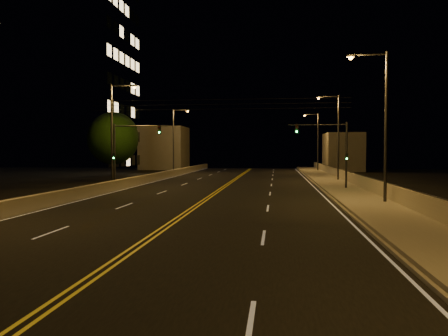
# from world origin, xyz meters

# --- Properties ---
(road) EXTENTS (18.00, 120.00, 0.02)m
(road) POSITION_xyz_m (0.00, 20.00, 0.01)
(road) COLOR black
(road) RESTS_ON ground
(sidewalk) EXTENTS (3.60, 120.00, 0.30)m
(sidewalk) POSITION_xyz_m (10.80, 20.00, 0.15)
(sidewalk) COLOR gray
(sidewalk) RESTS_ON ground
(curb) EXTENTS (0.14, 120.00, 0.15)m
(curb) POSITION_xyz_m (8.93, 20.00, 0.07)
(curb) COLOR gray
(curb) RESTS_ON ground
(parapet_wall) EXTENTS (0.30, 120.00, 1.00)m
(parapet_wall) POSITION_xyz_m (12.45, 20.00, 0.80)
(parapet_wall) COLOR #A39A88
(parapet_wall) RESTS_ON sidewalk
(jersey_barrier) EXTENTS (0.45, 120.00, 0.91)m
(jersey_barrier) POSITION_xyz_m (-9.03, 20.00, 0.45)
(jersey_barrier) COLOR #A39A88
(jersey_barrier) RESTS_ON ground
(distant_building_right) EXTENTS (6.00, 10.00, 6.56)m
(distant_building_right) POSITION_xyz_m (16.50, 71.34, 3.28)
(distant_building_right) COLOR gray
(distant_building_right) RESTS_ON ground
(distant_building_left) EXTENTS (8.00, 8.00, 7.97)m
(distant_building_left) POSITION_xyz_m (-16.00, 73.49, 3.99)
(distant_building_left) COLOR gray
(distant_building_left) RESTS_ON ground
(parapet_rail) EXTENTS (0.06, 120.00, 0.06)m
(parapet_rail) POSITION_xyz_m (12.45, 20.00, 1.33)
(parapet_rail) COLOR black
(parapet_rail) RESTS_ON parapet_wall
(lane_markings) EXTENTS (17.32, 116.00, 0.00)m
(lane_markings) POSITION_xyz_m (0.00, 19.93, 0.02)
(lane_markings) COLOR silver
(lane_markings) RESTS_ON road
(streetlight_1) EXTENTS (2.55, 0.28, 9.66)m
(streetlight_1) POSITION_xyz_m (11.53, 21.40, 5.55)
(streetlight_1) COLOR #2D2D33
(streetlight_1) RESTS_ON ground
(streetlight_2) EXTENTS (2.55, 0.28, 9.66)m
(streetlight_2) POSITION_xyz_m (11.53, 42.49, 5.55)
(streetlight_2) COLOR #2D2D33
(streetlight_2) RESTS_ON ground
(streetlight_3) EXTENTS (2.55, 0.28, 9.66)m
(streetlight_3) POSITION_xyz_m (11.53, 66.47, 5.55)
(streetlight_3) COLOR #2D2D33
(streetlight_3) RESTS_ON ground
(streetlight_5) EXTENTS (2.55, 0.28, 9.66)m
(streetlight_5) POSITION_xyz_m (-9.93, 32.09, 5.55)
(streetlight_5) COLOR #2D2D33
(streetlight_5) RESTS_ON ground
(streetlight_6) EXTENTS (2.55, 0.28, 9.66)m
(streetlight_6) POSITION_xyz_m (-9.93, 56.44, 5.55)
(streetlight_6) COLOR #2D2D33
(streetlight_6) RESTS_ON ground
(traffic_signal_right) EXTENTS (5.11, 0.31, 5.96)m
(traffic_signal_right) POSITION_xyz_m (9.98, 31.67, 3.78)
(traffic_signal_right) COLOR #2D2D33
(traffic_signal_right) RESTS_ON ground
(traffic_signal_left) EXTENTS (5.11, 0.31, 5.96)m
(traffic_signal_left) POSITION_xyz_m (-8.78, 31.67, 3.78)
(traffic_signal_left) COLOR #2D2D33
(traffic_signal_left) RESTS_ON ground
(overhead_wires) EXTENTS (22.00, 0.03, 0.83)m
(overhead_wires) POSITION_xyz_m (0.00, 29.50, 7.40)
(overhead_wires) COLOR black
(building_tower) EXTENTS (24.00, 15.00, 31.50)m
(building_tower) POSITION_xyz_m (-29.46, 56.08, 15.18)
(building_tower) COLOR gray
(building_tower) RESTS_ON ground
(tree_0) EXTENTS (5.55, 5.55, 7.53)m
(tree_0) POSITION_xyz_m (-13.00, 39.61, 4.74)
(tree_0) COLOR black
(tree_0) RESTS_ON ground
(tree_1) EXTENTS (6.09, 6.09, 8.26)m
(tree_1) POSITION_xyz_m (-14.89, 44.66, 5.20)
(tree_1) COLOR black
(tree_1) RESTS_ON ground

